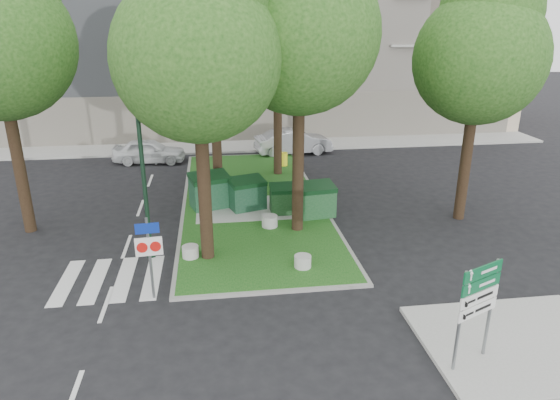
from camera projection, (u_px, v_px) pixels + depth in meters
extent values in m
plane|color=black|center=(257.00, 293.00, 15.33)|extent=(120.00, 120.00, 0.00)
cube|color=#164914|center=(252.00, 201.00, 22.82)|extent=(6.00, 16.00, 0.12)
cube|color=gray|center=(252.00, 202.00, 22.82)|extent=(6.30, 16.30, 0.10)
cube|color=#999993|center=(520.00, 344.00, 12.87)|extent=(5.00, 4.00, 0.12)
cube|color=#999993|center=(232.00, 146.00, 32.52)|extent=(42.00, 3.00, 0.12)
cube|color=silver|center=(139.00, 277.00, 16.26)|extent=(5.00, 3.00, 0.01)
cube|color=#C7AE95|center=(224.00, 17.00, 36.76)|extent=(41.00, 12.00, 16.00)
cylinder|color=black|center=(204.00, 176.00, 16.41)|extent=(0.44, 0.44, 6.16)
sphere|color=#194412|center=(197.00, 58.00, 15.12)|extent=(5.20, 5.20, 5.20)
cylinder|color=black|center=(298.00, 149.00, 18.61)|extent=(0.44, 0.44, 6.72)
sphere|color=#194412|center=(300.00, 34.00, 17.21)|extent=(5.60, 5.60, 5.60)
cylinder|color=black|center=(216.00, 136.00, 22.57)|extent=(0.44, 0.44, 5.88)
sphere|color=#194412|center=(213.00, 54.00, 21.34)|extent=(4.80, 4.80, 4.80)
sphere|color=#194412|center=(218.00, 12.00, 20.98)|extent=(3.60, 3.60, 3.60)
cylinder|color=black|center=(278.00, 110.00, 25.57)|extent=(0.44, 0.44, 7.00)
sphere|color=#194412|center=(278.00, 22.00, 24.10)|extent=(5.80, 5.80, 5.80)
cylinder|color=black|center=(16.00, 152.00, 18.74)|extent=(0.44, 0.44, 6.44)
cylinder|color=black|center=(467.00, 150.00, 20.10)|extent=(0.44, 0.44, 5.88)
sphere|color=#194412|center=(479.00, 59.00, 18.87)|extent=(5.00, 5.00, 5.00)
sphere|color=#194412|center=(490.00, 11.00, 18.51)|extent=(3.75, 3.75, 3.75)
cube|color=#103C22|center=(210.00, 193.00, 21.80)|extent=(1.86, 1.51, 1.26)
cube|color=black|center=(209.00, 177.00, 21.54)|extent=(1.93, 1.60, 0.36)
cube|color=#103821|center=(247.00, 196.00, 21.64)|extent=(1.68, 1.37, 1.14)
cube|color=black|center=(247.00, 181.00, 21.41)|extent=(1.75, 1.45, 0.33)
cube|color=#0F3312|center=(286.00, 201.00, 21.23)|extent=(1.30, 0.89, 1.02)
cube|color=black|center=(286.00, 188.00, 21.03)|extent=(1.35, 0.95, 0.29)
cube|color=#14411D|center=(316.00, 202.00, 20.87)|extent=(1.60, 1.19, 1.16)
cube|color=black|center=(316.00, 187.00, 20.64)|extent=(1.66, 1.27, 0.34)
cylinder|color=#B0AFAB|center=(190.00, 252.00, 17.33)|extent=(0.57, 0.57, 0.41)
cylinder|color=#AEADA9|center=(303.00, 261.00, 16.64)|extent=(0.57, 0.57, 0.41)
cylinder|color=#A0A19C|center=(270.00, 221.00, 19.87)|extent=(0.64, 0.64, 0.45)
cylinder|color=yellow|center=(284.00, 159.00, 28.00)|extent=(0.43, 0.43, 0.75)
cylinder|color=black|center=(145.00, 186.00, 16.79)|extent=(0.15, 0.15, 5.30)
cylinder|color=black|center=(151.00, 254.00, 17.66)|extent=(0.32, 0.32, 0.21)
sphere|color=white|center=(136.00, 97.00, 15.76)|extent=(0.47, 0.47, 0.47)
cylinder|color=slate|center=(150.00, 259.00, 14.64)|extent=(0.09, 0.09, 2.62)
cube|color=navy|center=(147.00, 228.00, 14.30)|extent=(0.68, 0.09, 0.31)
cube|color=white|center=(149.00, 246.00, 14.50)|extent=(0.79, 0.10, 0.58)
cylinder|color=red|center=(142.00, 247.00, 14.47)|extent=(0.32, 0.06, 0.31)
cylinder|color=red|center=(155.00, 246.00, 14.52)|extent=(0.32, 0.06, 0.31)
cylinder|color=slate|center=(459.00, 322.00, 11.42)|extent=(0.11, 0.11, 2.61)
cylinder|color=slate|center=(490.00, 308.00, 11.96)|extent=(0.11, 0.11, 2.61)
cube|color=#0A562D|center=(482.00, 271.00, 11.29)|extent=(1.21, 0.57, 0.30)
cube|color=#0A562D|center=(480.00, 284.00, 11.41)|extent=(1.21, 0.57, 0.30)
cube|color=white|center=(478.00, 297.00, 11.52)|extent=(1.21, 0.57, 0.30)
cube|color=white|center=(476.00, 309.00, 11.63)|extent=(1.21, 0.57, 0.30)
imported|color=silver|center=(149.00, 151.00, 28.90)|extent=(4.20, 1.95, 1.39)
imported|color=#96989D|center=(293.00, 142.00, 30.74)|extent=(4.87, 2.24, 1.55)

